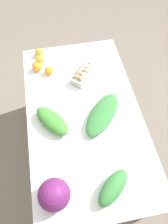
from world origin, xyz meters
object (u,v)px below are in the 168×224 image
object	(u,v)px
greens_bunch_beet_tops	(102,114)
greens_bunch_dandelion	(52,121)
cabbage_purple	(54,195)
greens_bunch_kale	(113,188)
egg_carton	(84,72)
orange_1	(40,59)
orange_0	(39,53)
orange_3	(49,71)
orange_2	(37,67)

from	to	relation	value
greens_bunch_beet_tops	greens_bunch_dandelion	bearing A→B (deg)	88.73
cabbage_purple	greens_bunch_kale	xyz separation A→B (m)	(-0.02, -0.34, -0.05)
egg_carton	orange_1	xyz separation A→B (m)	(0.22, 0.34, -0.01)
egg_carton	greens_bunch_beet_tops	bearing A→B (deg)	46.19
greens_bunch_dandelion	orange_1	distance (m)	0.63
greens_bunch_beet_tops	orange_0	size ratio (longest dim) A/B	5.46
greens_bunch_dandelion	orange_0	world-z (taller)	greens_bunch_dandelion
cabbage_purple	greens_bunch_kale	size ratio (longest dim) A/B	0.72
egg_carton	orange_3	xyz separation A→B (m)	(0.08, 0.28, -0.01)
greens_bunch_kale	orange_1	size ratio (longest dim) A/B	3.59
greens_bunch_beet_tops	orange_0	world-z (taller)	greens_bunch_beet_tops
greens_bunch_kale	egg_carton	bearing A→B (deg)	-0.19
egg_carton	greens_bunch_beet_tops	distance (m)	0.42
orange_0	egg_carton	bearing A→B (deg)	-131.59
orange_0	orange_1	size ratio (longest dim) A/B	1.00
cabbage_purple	greens_bunch_dandelion	size ratio (longest dim) A/B	0.63
cabbage_purple	orange_1	size ratio (longest dim) A/B	2.57
greens_bunch_kale	orange_1	distance (m)	1.19
egg_carton	orange_2	size ratio (longest dim) A/B	3.45
greens_bunch_beet_tops	orange_2	xyz separation A→B (m)	(0.55, 0.42, 0.00)
orange_1	orange_3	distance (m)	0.16
orange_0	greens_bunch_kale	bearing A→B (deg)	-164.59
orange_2	orange_1	bearing A→B (deg)	-19.79
greens_bunch_beet_tops	orange_0	xyz separation A→B (m)	(0.72, 0.39, -0.00)
orange_0	orange_2	distance (m)	0.17
greens_bunch_kale	orange_3	bearing A→B (deg)	15.37
cabbage_purple	greens_bunch_beet_tops	xyz separation A→B (m)	(0.49, -0.40, -0.06)
greens_bunch_beet_tops	orange_3	world-z (taller)	greens_bunch_beet_tops
greens_bunch_kale	orange_2	bearing A→B (deg)	19.17
greens_bunch_kale	greens_bunch_beet_tops	world-z (taller)	greens_bunch_kale
greens_bunch_beet_tops	orange_0	bearing A→B (deg)	28.82
greens_bunch_beet_tops	orange_1	size ratio (longest dim) A/B	5.48
greens_bunch_beet_tops	greens_bunch_dandelion	size ratio (longest dim) A/B	1.33
egg_carton	orange_3	size ratio (longest dim) A/B	3.76
egg_carton	orange_0	world-z (taller)	egg_carton
greens_bunch_beet_tops	orange_2	distance (m)	0.69
cabbage_purple	greens_bunch_beet_tops	size ratio (longest dim) A/B	0.47
greens_bunch_dandelion	orange_0	distance (m)	0.71
orange_1	orange_2	world-z (taller)	orange_2
egg_carton	orange_3	world-z (taller)	egg_carton
orange_2	orange_3	size ratio (longest dim) A/B	1.09
greens_bunch_dandelion	orange_2	xyz separation A→B (m)	(0.54, 0.06, -0.01)
greens_bunch_beet_tops	greens_bunch_dandelion	distance (m)	0.36
orange_3	greens_bunch_beet_tops	bearing A→B (deg)	-145.98
greens_bunch_kale	orange_2	world-z (taller)	greens_bunch_kale
egg_carton	orange_0	xyz separation A→B (m)	(0.30, 0.34, -0.01)
cabbage_purple	greens_bunch_kale	bearing A→B (deg)	-92.60
greens_bunch_dandelion	orange_3	distance (m)	0.48
greens_bunch_kale	cabbage_purple	bearing A→B (deg)	87.40
greens_bunch_kale	orange_2	xyz separation A→B (m)	(1.06, 0.37, -0.01)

